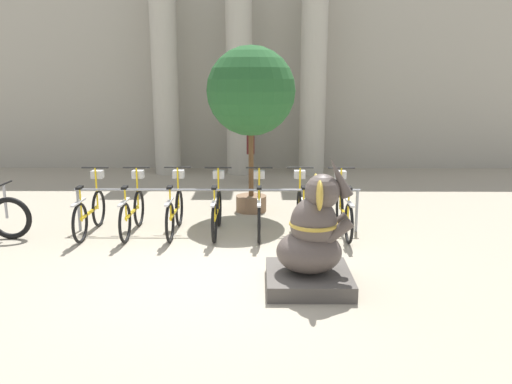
{
  "coord_description": "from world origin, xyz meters",
  "views": [
    {
      "loc": [
        0.58,
        -6.53,
        2.61
      ],
      "look_at": [
        0.52,
        0.67,
        1.0
      ],
      "focal_mm": 35.0,
      "sensor_mm": 36.0,
      "label": 1
    }
  ],
  "objects_px": {
    "bicycle_1": "(133,210)",
    "person_pedestrian": "(251,147)",
    "bicycle_3": "(217,210)",
    "bicycle_4": "(259,210)",
    "bicycle_0": "(90,210)",
    "bicycle_5": "(301,210)",
    "elephant_statue": "(312,243)",
    "bicycle_6": "(344,211)",
    "potted_tree": "(251,94)",
    "bicycle_2": "(175,210)"
  },
  "relations": [
    {
      "from": "bicycle_1",
      "to": "person_pedestrian",
      "type": "xyz_separation_m",
      "value": [
        1.97,
        4.42,
        0.52
      ]
    },
    {
      "from": "bicycle_3",
      "to": "bicycle_4",
      "type": "bearing_deg",
      "value": 0.17
    },
    {
      "from": "bicycle_0",
      "to": "person_pedestrian",
      "type": "distance_m",
      "value": 5.23
    },
    {
      "from": "bicycle_5",
      "to": "bicycle_4",
      "type": "bearing_deg",
      "value": -178.75
    },
    {
      "from": "bicycle_0",
      "to": "elephant_statue",
      "type": "bearing_deg",
      "value": -32.15
    },
    {
      "from": "bicycle_1",
      "to": "bicycle_5",
      "type": "distance_m",
      "value": 2.93
    },
    {
      "from": "bicycle_4",
      "to": "bicycle_0",
      "type": "bearing_deg",
      "value": -179.69
    },
    {
      "from": "bicycle_6",
      "to": "elephant_statue",
      "type": "bearing_deg",
      "value": -108.95
    },
    {
      "from": "bicycle_6",
      "to": "potted_tree",
      "type": "height_order",
      "value": "potted_tree"
    },
    {
      "from": "elephant_statue",
      "to": "potted_tree",
      "type": "relative_size",
      "value": 0.53
    },
    {
      "from": "bicycle_1",
      "to": "elephant_statue",
      "type": "xyz_separation_m",
      "value": [
        2.88,
        -2.29,
        0.17
      ]
    },
    {
      "from": "bicycle_4",
      "to": "elephant_statue",
      "type": "distance_m",
      "value": 2.39
    },
    {
      "from": "bicycle_1",
      "to": "elephant_statue",
      "type": "distance_m",
      "value": 3.68
    },
    {
      "from": "bicycle_1",
      "to": "bicycle_3",
      "type": "bearing_deg",
      "value": -0.14
    },
    {
      "from": "bicycle_2",
      "to": "potted_tree",
      "type": "bearing_deg",
      "value": 48.92
    },
    {
      "from": "bicycle_2",
      "to": "potted_tree",
      "type": "distance_m",
      "value": 2.78
    },
    {
      "from": "bicycle_5",
      "to": "potted_tree",
      "type": "bearing_deg",
      "value": 120.73
    },
    {
      "from": "bicycle_2",
      "to": "bicycle_4",
      "type": "relative_size",
      "value": 1.0
    },
    {
      "from": "bicycle_4",
      "to": "bicycle_6",
      "type": "xyz_separation_m",
      "value": [
        1.47,
        -0.01,
        0.0
      ]
    },
    {
      "from": "elephant_statue",
      "to": "person_pedestrian",
      "type": "relative_size",
      "value": 1.1
    },
    {
      "from": "bicycle_3",
      "to": "person_pedestrian",
      "type": "height_order",
      "value": "person_pedestrian"
    },
    {
      "from": "bicycle_6",
      "to": "elephant_statue",
      "type": "xyz_separation_m",
      "value": [
        -0.78,
        -2.28,
        0.17
      ]
    },
    {
      "from": "bicycle_1",
      "to": "bicycle_6",
      "type": "distance_m",
      "value": 3.66
    },
    {
      "from": "bicycle_1",
      "to": "bicycle_2",
      "type": "distance_m",
      "value": 0.73
    },
    {
      "from": "bicycle_2",
      "to": "elephant_statue",
      "type": "bearing_deg",
      "value": -47.17
    },
    {
      "from": "person_pedestrian",
      "to": "potted_tree",
      "type": "bearing_deg",
      "value": -88.78
    },
    {
      "from": "potted_tree",
      "to": "bicycle_5",
      "type": "bearing_deg",
      "value": -59.27
    },
    {
      "from": "bicycle_2",
      "to": "bicycle_3",
      "type": "bearing_deg",
      "value": -2.51
    },
    {
      "from": "bicycle_3",
      "to": "bicycle_6",
      "type": "distance_m",
      "value": 2.2
    },
    {
      "from": "bicycle_3",
      "to": "elephant_statue",
      "type": "height_order",
      "value": "elephant_statue"
    },
    {
      "from": "bicycle_5",
      "to": "elephant_statue",
      "type": "bearing_deg",
      "value": -91.24
    },
    {
      "from": "bicycle_2",
      "to": "bicycle_3",
      "type": "distance_m",
      "value": 0.73
    },
    {
      "from": "bicycle_3",
      "to": "bicycle_6",
      "type": "height_order",
      "value": "same"
    },
    {
      "from": "bicycle_2",
      "to": "bicycle_5",
      "type": "bearing_deg",
      "value": -0.36
    },
    {
      "from": "bicycle_4",
      "to": "elephant_statue",
      "type": "xyz_separation_m",
      "value": [
        0.68,
        -2.29,
        0.17
      ]
    },
    {
      "from": "bicycle_0",
      "to": "bicycle_2",
      "type": "distance_m",
      "value": 1.47
    },
    {
      "from": "bicycle_2",
      "to": "person_pedestrian",
      "type": "distance_m",
      "value": 4.6
    },
    {
      "from": "person_pedestrian",
      "to": "bicycle_3",
      "type": "bearing_deg",
      "value": -96.54
    },
    {
      "from": "bicycle_6",
      "to": "potted_tree",
      "type": "bearing_deg",
      "value": 136.74
    },
    {
      "from": "potted_tree",
      "to": "elephant_statue",
      "type": "bearing_deg",
      "value": -77.48
    },
    {
      "from": "bicycle_4",
      "to": "bicycle_3",
      "type": "bearing_deg",
      "value": -179.83
    },
    {
      "from": "bicycle_2",
      "to": "person_pedestrian",
      "type": "bearing_deg",
      "value": 74.23
    },
    {
      "from": "bicycle_4",
      "to": "potted_tree",
      "type": "bearing_deg",
      "value": 96.12
    },
    {
      "from": "bicycle_1",
      "to": "elephant_statue",
      "type": "bearing_deg",
      "value": -38.47
    },
    {
      "from": "person_pedestrian",
      "to": "bicycle_1",
      "type": "bearing_deg",
      "value": -114.05
    },
    {
      "from": "bicycle_3",
      "to": "potted_tree",
      "type": "distance_m",
      "value": 2.54
    },
    {
      "from": "elephant_statue",
      "to": "bicycle_6",
      "type": "bearing_deg",
      "value": 71.05
    },
    {
      "from": "bicycle_4",
      "to": "elephant_statue",
      "type": "bearing_deg",
      "value": -73.37
    },
    {
      "from": "bicycle_5",
      "to": "bicycle_1",
      "type": "bearing_deg",
      "value": -179.72
    },
    {
      "from": "bicycle_3",
      "to": "person_pedestrian",
      "type": "distance_m",
      "value": 4.49
    }
  ]
}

